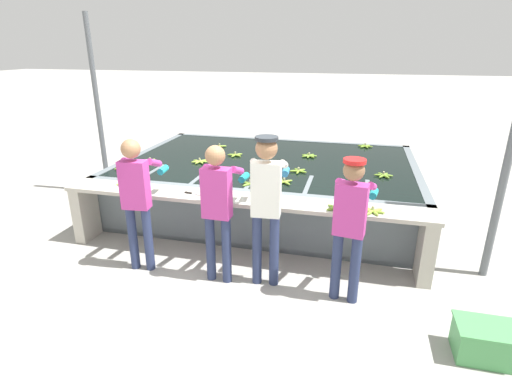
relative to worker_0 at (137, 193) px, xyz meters
The scene contains 26 objects.
ground_plane 1.51m from the worker_0, 16.51° to the left, with size 80.00×80.00×0.00m, color #A3A099.
wash_tank 2.69m from the worker_0, 65.47° to the left, with size 4.79×3.27×0.85m.
work_ledge 1.28m from the worker_0, 26.67° to the left, with size 4.79×0.45×0.85m.
worker_0 is the anchor object (origin of this frame).
worker_1 1.03m from the worker_0, ahead, with size 0.42×0.72×1.65m.
worker_2 1.58m from the worker_0, ahead, with size 0.44×0.74×1.76m.
worker_3 2.49m from the worker_0, ahead, with size 0.48×0.74×1.61m.
banana_bunch_floating_0 3.26m from the worker_0, 58.21° to the left, with size 0.28×0.28×0.08m.
banana_bunch_floating_1 1.96m from the worker_0, 114.16° to the left, with size 0.27×0.27×0.08m.
banana_bunch_floating_2 2.56m from the worker_0, 79.76° to the left, with size 0.27×0.27×0.08m.
banana_bunch_floating_3 1.55m from the worker_0, 43.75° to the left, with size 0.28×0.27×0.08m.
banana_bunch_floating_4 2.62m from the worker_0, 89.32° to the left, with size 0.28×0.28×0.08m.
banana_bunch_floating_5 3.49m from the worker_0, 33.32° to the left, with size 0.28×0.27×0.08m.
banana_bunch_floating_6 2.00m from the worker_0, 38.95° to the left, with size 0.23×0.23×0.08m.
banana_bunch_floating_7 1.64m from the worker_0, 127.49° to the left, with size 0.26×0.26×0.08m.
banana_bunch_floating_8 1.96m from the worker_0, 89.79° to the left, with size 0.28×0.28×0.08m.
banana_bunch_floating_9 4.60m from the worker_0, 54.61° to the left, with size 0.28×0.28×0.08m.
banana_bunch_floating_10 3.05m from the worker_0, 90.53° to the left, with size 0.27×0.27×0.08m.
banana_bunch_floating_11 2.48m from the worker_0, 47.58° to the left, with size 0.28×0.27×0.08m.
banana_bunch_ledge_0 2.37m from the worker_0, 10.80° to the left, with size 0.27×0.28×0.08m.
banana_bunch_ledge_1 2.78m from the worker_0, ahead, with size 0.28×0.28×0.08m.
banana_bunch_ledge_2 0.84m from the worker_0, 130.22° to the left, with size 0.26×0.28×0.08m.
knife_0 0.73m from the worker_0, 46.52° to the left, with size 0.35×0.08×0.02m.
crate 3.91m from the worker_0, 10.12° to the right, with size 0.55×0.39×0.32m.
support_post_left 3.20m from the worker_0, 131.30° to the left, with size 0.09×0.09×3.20m.
support_post_right 4.27m from the worker_0, 11.76° to the left, with size 0.09×0.09×3.20m.
Camera 1 is at (1.38, -4.30, 2.64)m, focal length 28.00 mm.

